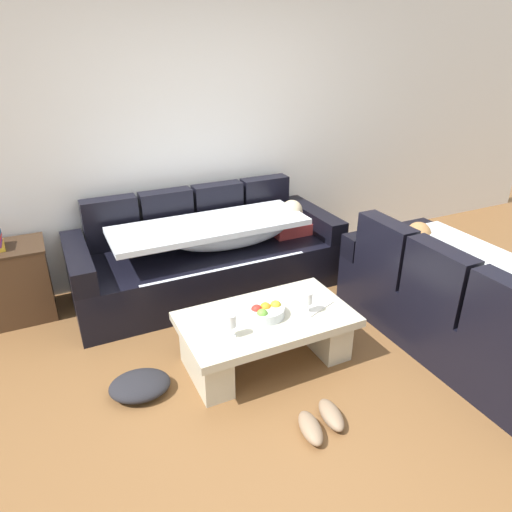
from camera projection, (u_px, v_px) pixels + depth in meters
ground_plane at (323, 388)px, 3.10m from camera, size 14.00×14.00×0.00m
back_wall at (204, 131)px, 4.27m from camera, size 9.00×0.10×2.70m
couch_along_wall at (212, 255)px, 4.21m from camera, size 2.38×0.92×0.88m
couch_near_window at (465, 305)px, 3.41m from camera, size 0.92×2.00×0.88m
coffee_table at (266, 333)px, 3.26m from camera, size 1.20×0.68×0.38m
fruit_bowl at (265, 311)px, 3.19m from camera, size 0.28×0.28×0.10m
wine_glass_near_left at (231, 321)px, 2.93m from camera, size 0.07×0.07×0.17m
wine_glass_near_right at (308, 299)px, 3.19m from camera, size 0.07×0.07×0.17m
open_magazine at (311, 304)px, 3.34m from camera, size 0.34×0.30×0.01m
side_cabinet at (3, 285)px, 3.73m from camera, size 0.72×0.44×0.64m
pair_of_shoes at (321, 421)px, 2.77m from camera, size 0.34×0.32×0.09m
crumpled_garment at (140, 385)px, 3.03m from camera, size 0.45×0.39×0.12m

